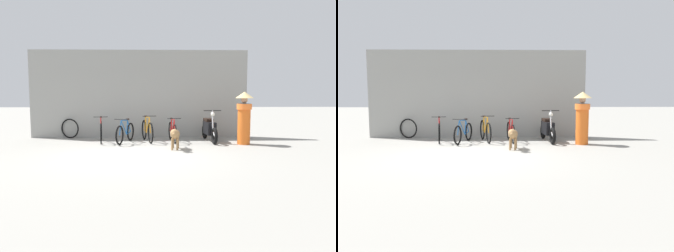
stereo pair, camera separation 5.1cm
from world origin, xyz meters
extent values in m
plane|color=gray|center=(0.00, 0.00, 0.00)|extent=(60.00, 60.00, 0.00)
cube|color=gray|center=(0.00, 3.65, 1.61)|extent=(8.02, 0.20, 3.22)
torus|color=black|center=(-1.16, 2.00, 0.34)|extent=(0.15, 0.68, 0.68)
torus|color=black|center=(-1.32, 2.97, 0.34)|extent=(0.15, 0.68, 0.68)
cylinder|color=red|center=(-1.22, 2.38, 0.56)|extent=(0.10, 0.49, 0.56)
cylinder|color=red|center=(-1.27, 2.66, 0.54)|extent=(0.05, 0.13, 0.52)
cylinder|color=red|center=(-1.23, 2.43, 0.82)|extent=(0.12, 0.57, 0.06)
cylinder|color=red|center=(-1.29, 2.79, 0.31)|extent=(0.09, 0.37, 0.08)
cylinder|color=red|center=(-1.30, 2.84, 0.57)|extent=(0.07, 0.30, 0.47)
cylinder|color=red|center=(-1.18, 2.07, 0.59)|extent=(0.06, 0.18, 0.50)
cube|color=black|center=(-1.28, 2.71, 0.83)|extent=(0.10, 0.19, 0.05)
cylinder|color=black|center=(-1.19, 2.14, 0.87)|extent=(0.46, 0.10, 0.02)
torus|color=black|center=(-0.54, 1.79, 0.31)|extent=(0.22, 0.62, 0.63)
torus|color=black|center=(-0.27, 2.78, 0.31)|extent=(0.22, 0.62, 0.63)
cylinder|color=#1959A5|center=(-0.43, 2.17, 0.52)|extent=(0.16, 0.50, 0.52)
cylinder|color=#1959A5|center=(-0.36, 2.46, 0.50)|extent=(0.06, 0.13, 0.48)
cylinder|color=#1959A5|center=(-0.42, 2.22, 0.75)|extent=(0.18, 0.58, 0.06)
cylinder|color=#1959A5|center=(-0.32, 2.59, 0.29)|extent=(0.13, 0.38, 0.07)
cylinder|color=#1959A5|center=(-0.31, 2.64, 0.52)|extent=(0.11, 0.30, 0.44)
cylinder|color=#1959A5|center=(-0.52, 1.86, 0.54)|extent=(0.07, 0.18, 0.46)
cube|color=black|center=(-0.34, 2.51, 0.77)|extent=(0.11, 0.19, 0.05)
cylinder|color=black|center=(-0.50, 1.94, 0.81)|extent=(0.45, 0.14, 0.02)
torus|color=black|center=(0.45, 2.02, 0.35)|extent=(0.22, 0.69, 0.70)
torus|color=black|center=(0.20, 3.02, 0.35)|extent=(0.22, 0.69, 0.70)
cylinder|color=orange|center=(0.35, 2.41, 0.58)|extent=(0.15, 0.50, 0.58)
cylinder|color=orange|center=(0.28, 2.69, 0.56)|extent=(0.06, 0.13, 0.53)
cylinder|color=orange|center=(0.34, 2.46, 0.84)|extent=(0.17, 0.58, 0.06)
cylinder|color=orange|center=(0.24, 2.83, 0.32)|extent=(0.12, 0.38, 0.08)
cylinder|color=orange|center=(0.23, 2.88, 0.58)|extent=(0.10, 0.30, 0.49)
cylinder|color=orange|center=(0.43, 2.10, 0.60)|extent=(0.07, 0.18, 0.51)
cube|color=black|center=(0.27, 2.74, 0.85)|extent=(0.11, 0.19, 0.05)
cylinder|color=black|center=(0.41, 2.17, 0.89)|extent=(0.45, 0.13, 0.02)
torus|color=black|center=(1.24, 1.97, 0.32)|extent=(0.11, 0.63, 0.63)
torus|color=black|center=(1.13, 2.98, 0.32)|extent=(0.11, 0.63, 0.63)
cylinder|color=red|center=(1.20, 2.36, 0.52)|extent=(0.09, 0.50, 0.53)
cylinder|color=red|center=(1.17, 2.65, 0.51)|extent=(0.04, 0.13, 0.48)
cylinder|color=red|center=(1.19, 2.41, 0.76)|extent=(0.09, 0.58, 0.06)
cylinder|color=red|center=(1.15, 2.79, 0.29)|extent=(0.07, 0.38, 0.08)
cylinder|color=red|center=(1.14, 2.84, 0.53)|extent=(0.06, 0.30, 0.44)
cylinder|color=red|center=(1.23, 2.05, 0.55)|extent=(0.05, 0.18, 0.47)
cube|color=black|center=(1.16, 2.70, 0.77)|extent=(0.09, 0.19, 0.05)
cylinder|color=black|center=(1.23, 2.12, 0.82)|extent=(0.46, 0.08, 0.02)
torus|color=black|center=(2.51, 1.77, 0.28)|extent=(0.15, 0.56, 0.55)
torus|color=black|center=(2.39, 3.15, 0.28)|extent=(0.15, 0.56, 0.55)
cube|color=black|center=(2.45, 2.46, 0.47)|extent=(0.35, 0.89, 0.42)
cube|color=black|center=(2.44, 2.62, 0.73)|extent=(0.28, 0.57, 0.10)
cylinder|color=silver|center=(2.49, 2.03, 0.77)|extent=(0.06, 0.16, 0.62)
cylinder|color=silver|center=(2.50, 1.88, 0.37)|extent=(0.06, 0.24, 0.22)
cylinder|color=black|center=(2.48, 2.08, 1.08)|extent=(0.58, 0.08, 0.03)
sphere|color=silver|center=(2.48, 2.05, 0.96)|extent=(0.15, 0.15, 0.14)
ellipsoid|color=#997247|center=(1.19, 0.95, 0.44)|extent=(0.34, 0.61, 0.28)
cylinder|color=#997247|center=(1.25, 0.76, 0.17)|extent=(0.07, 0.07, 0.34)
cylinder|color=#997247|center=(1.10, 0.78, 0.17)|extent=(0.07, 0.07, 0.34)
cylinder|color=#997247|center=(1.29, 1.12, 0.17)|extent=(0.07, 0.07, 0.34)
cylinder|color=#997247|center=(1.14, 1.14, 0.17)|extent=(0.07, 0.07, 0.34)
sphere|color=#997247|center=(1.15, 0.60, 0.52)|extent=(0.26, 0.26, 0.23)
ellipsoid|color=#997247|center=(1.14, 0.50, 0.50)|extent=(0.11, 0.14, 0.09)
cylinder|color=#997247|center=(1.24, 1.34, 0.42)|extent=(0.07, 0.26, 0.15)
cylinder|color=orange|center=(3.46, 1.82, 0.65)|extent=(0.47, 0.47, 1.31)
cylinder|color=orange|center=(3.46, 1.82, 1.22)|extent=(0.55, 0.55, 0.18)
sphere|color=tan|center=(3.46, 1.82, 1.43)|extent=(0.24, 0.24, 0.21)
cone|color=tan|center=(3.46, 1.82, 1.59)|extent=(0.67, 0.67, 0.21)
torus|color=black|center=(-2.53, 3.39, 0.36)|extent=(0.70, 0.28, 0.72)
camera|label=1|loc=(0.68, -8.60, 1.65)|focal=35.00mm
camera|label=2|loc=(0.73, -8.61, 1.65)|focal=35.00mm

